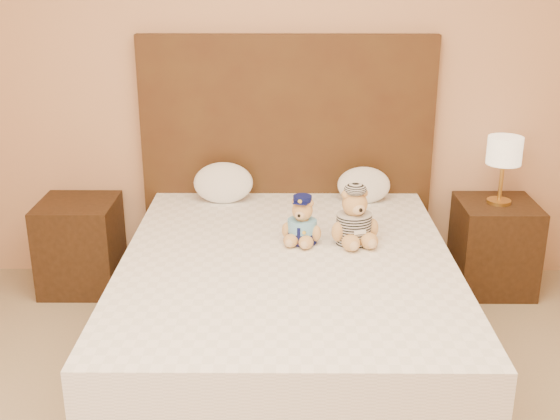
% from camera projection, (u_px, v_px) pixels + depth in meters
% --- Properties ---
extents(bed, '(1.60, 2.00, 0.55)m').
position_uv_depth(bed, '(287.00, 308.00, 3.48)').
color(bed, white).
rests_on(bed, ground).
extents(headboard, '(1.75, 0.08, 1.50)m').
position_uv_depth(headboard, '(287.00, 160.00, 4.27)').
color(headboard, '#452D14').
rests_on(headboard, ground).
extents(nightstand_left, '(0.45, 0.45, 0.55)m').
position_uv_depth(nightstand_left, '(80.00, 245.00, 4.24)').
color(nightstand_left, '#372111').
rests_on(nightstand_left, ground).
extents(nightstand_right, '(0.45, 0.45, 0.55)m').
position_uv_depth(nightstand_right, '(494.00, 246.00, 4.23)').
color(nightstand_right, '#372111').
rests_on(nightstand_right, ground).
extents(lamp, '(0.20, 0.20, 0.40)m').
position_uv_depth(lamp, '(504.00, 154.00, 4.03)').
color(lamp, gold).
rests_on(lamp, nightstand_right).
extents(teddy_police, '(0.26, 0.26, 0.25)m').
position_uv_depth(teddy_police, '(302.00, 220.00, 3.52)').
color(teddy_police, '#BA7D48').
rests_on(teddy_police, bed).
extents(teddy_prisoner, '(0.32, 0.31, 0.29)m').
position_uv_depth(teddy_prisoner, '(354.00, 216.00, 3.51)').
color(teddy_prisoner, '#BA7D48').
rests_on(teddy_prisoner, bed).
extents(pillow_left, '(0.35, 0.23, 0.25)m').
position_uv_depth(pillow_left, '(223.00, 181.00, 4.13)').
color(pillow_left, white).
rests_on(pillow_left, bed).
extents(pillow_right, '(0.31, 0.20, 0.22)m').
position_uv_depth(pillow_right, '(364.00, 183.00, 4.13)').
color(pillow_right, white).
rests_on(pillow_right, bed).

